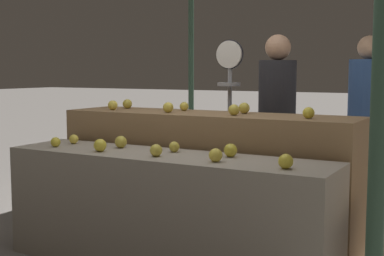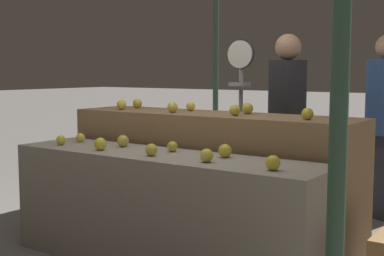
% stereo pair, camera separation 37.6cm
% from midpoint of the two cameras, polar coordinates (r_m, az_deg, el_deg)
% --- Properties ---
extents(display_counter_front, '(2.30, 0.55, 0.78)m').
position_cam_midpoint_polar(display_counter_front, '(3.64, -5.92, -8.90)').
color(display_counter_front, gray).
rests_on(display_counter_front, ground_plane).
extents(display_counter_back, '(2.30, 0.55, 1.01)m').
position_cam_midpoint_polar(display_counter_back, '(4.10, -1.08, -5.48)').
color(display_counter_back, olive).
rests_on(display_counter_back, ground_plane).
extents(apple_front_0, '(0.07, 0.07, 0.07)m').
position_cam_midpoint_polar(apple_front_0, '(4.05, -16.96, -1.46)').
color(apple_front_0, gold).
rests_on(apple_front_0, display_counter_front).
extents(apple_front_1, '(0.09, 0.09, 0.09)m').
position_cam_midpoint_polar(apple_front_1, '(3.74, -12.65, -1.83)').
color(apple_front_1, gold).
rests_on(apple_front_1, display_counter_front).
extents(apple_front_2, '(0.08, 0.08, 0.08)m').
position_cam_midpoint_polar(apple_front_2, '(3.46, -6.97, -2.41)').
color(apple_front_2, gold).
rests_on(apple_front_2, display_counter_front).
extents(apple_front_3, '(0.08, 0.08, 0.08)m').
position_cam_midpoint_polar(apple_front_3, '(3.24, -0.79, -2.94)').
color(apple_front_3, yellow).
rests_on(apple_front_3, display_counter_front).
extents(apple_front_4, '(0.09, 0.09, 0.09)m').
position_cam_midpoint_polar(apple_front_4, '(3.03, 6.48, -3.59)').
color(apple_front_4, gold).
rests_on(apple_front_4, display_counter_front).
extents(apple_front_5, '(0.07, 0.07, 0.07)m').
position_cam_midpoint_polar(apple_front_5, '(4.19, -15.04, -1.17)').
color(apple_front_5, yellow).
rests_on(apple_front_5, display_counter_front).
extents(apple_front_6, '(0.09, 0.09, 0.09)m').
position_cam_midpoint_polar(apple_front_6, '(3.89, -10.36, -1.49)').
color(apple_front_6, gold).
rests_on(apple_front_6, display_counter_front).
extents(apple_front_7, '(0.07, 0.07, 0.07)m').
position_cam_midpoint_polar(apple_front_7, '(3.64, -4.87, -2.03)').
color(apple_front_7, gold).
rests_on(apple_front_7, display_counter_front).
extents(apple_front_8, '(0.09, 0.09, 0.09)m').
position_cam_midpoint_polar(apple_front_8, '(3.42, 1.00, -2.42)').
color(apple_front_8, gold).
rests_on(apple_front_8, display_counter_front).
extents(apple_back_0, '(0.08, 0.08, 0.08)m').
position_cam_midpoint_polar(apple_back_0, '(4.42, -10.88, 2.39)').
color(apple_back_0, yellow).
rests_on(apple_back_0, display_counter_back).
extents(apple_back_1, '(0.08, 0.08, 0.08)m').
position_cam_midpoint_polar(apple_back_1, '(4.08, -5.20, 2.18)').
color(apple_back_1, yellow).
rests_on(apple_back_1, display_counter_back).
extents(apple_back_2, '(0.08, 0.08, 0.08)m').
position_cam_midpoint_polar(apple_back_2, '(3.82, 1.69, 1.93)').
color(apple_back_2, gold).
rests_on(apple_back_2, display_counter_back).
extents(apple_back_3, '(0.08, 0.08, 0.08)m').
position_cam_midpoint_polar(apple_back_3, '(3.60, 9.43, 1.58)').
color(apple_back_3, gold).
rests_on(apple_back_3, display_counter_back).
extents(apple_back_4, '(0.08, 0.08, 0.08)m').
position_cam_midpoint_polar(apple_back_4, '(4.58, -9.26, 2.55)').
color(apple_back_4, gold).
rests_on(apple_back_4, display_counter_back).
extents(apple_back_5, '(0.07, 0.07, 0.07)m').
position_cam_midpoint_polar(apple_back_5, '(4.27, -3.37, 2.31)').
color(apple_back_5, yellow).
rests_on(apple_back_5, display_counter_back).
extents(apple_back_6, '(0.08, 0.08, 0.08)m').
position_cam_midpoint_polar(apple_back_6, '(3.99, 2.91, 2.13)').
color(apple_back_6, gold).
rests_on(apple_back_6, display_counter_back).
extents(produce_scale, '(0.26, 0.20, 1.60)m').
position_cam_midpoint_polar(produce_scale, '(4.70, 1.71, 3.95)').
color(produce_scale, '#99999E').
rests_on(produce_scale, ground_plane).
extents(person_vendor_at_scale, '(0.39, 0.39, 1.63)m').
position_cam_midpoint_polar(person_vendor_at_scale, '(4.53, 6.71, 1.29)').
color(person_vendor_at_scale, '#2D2D38').
rests_on(person_vendor_at_scale, ground_plane).
extents(person_customer_left, '(0.48, 0.48, 1.65)m').
position_cam_midpoint_polar(person_customer_left, '(5.11, 16.23, 1.63)').
color(person_customer_left, '#2D2D38').
rests_on(person_customer_left, ground_plane).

